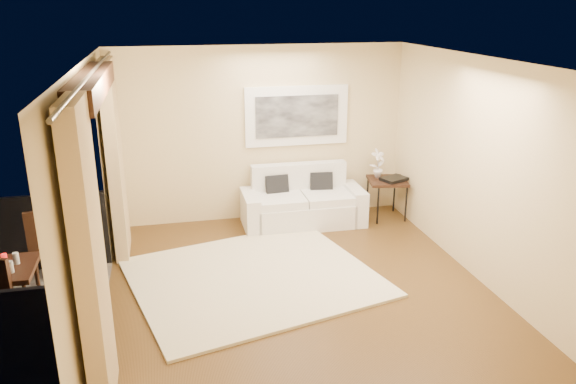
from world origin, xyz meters
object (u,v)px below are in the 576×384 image
object	(u,v)px
sofa	(302,203)
orchid	(378,164)
balcony_chair_far	(46,239)
bistro_table	(0,275)
side_table	(387,183)

from	to	relation	value
sofa	orchid	xyz separation A→B (m)	(1.24, 0.04, 0.56)
sofa	balcony_chair_far	xyz separation A→B (m)	(-3.52, -1.18, 0.24)
orchid	bistro_table	world-z (taller)	orchid
orchid	bistro_table	distance (m)	5.54
side_table	bistro_table	world-z (taller)	bistro_table
sofa	balcony_chair_far	distance (m)	3.72
orchid	bistro_table	size ratio (longest dim) A/B	0.59
side_table	balcony_chair_far	world-z (taller)	balcony_chair_far
side_table	orchid	xyz separation A→B (m)	(-0.12, 0.13, 0.29)
sofa	bistro_table	distance (m)	4.46
orchid	side_table	bearing A→B (deg)	-46.05
sofa	bistro_table	world-z (taller)	sofa
side_table	balcony_chair_far	bearing A→B (deg)	-167.34
sofa	balcony_chair_far	world-z (taller)	balcony_chair_far
sofa	orchid	size ratio (longest dim) A/B	3.98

